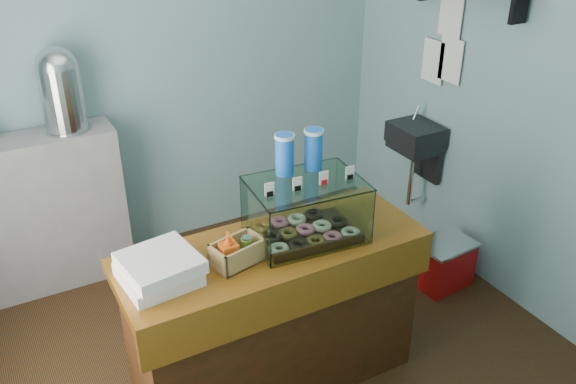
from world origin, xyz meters
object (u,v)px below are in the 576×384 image
counter (274,314)px  coffee_urn (60,87)px  red_cooler (443,263)px  display_case (304,205)px

counter → coffee_urn: 1.96m
red_cooler → counter: bearing=-175.5°
coffee_urn → red_cooler: (2.12, -1.35, -1.22)m
coffee_urn → display_case: bearing=-60.6°
counter → red_cooler: bearing=9.2°
display_case → red_cooler: bearing=14.1°
counter → display_case: (0.20, 0.04, 0.61)m
counter → red_cooler: 1.49m
display_case → red_cooler: size_ratio=1.49×
counter → red_cooler: counter is taller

